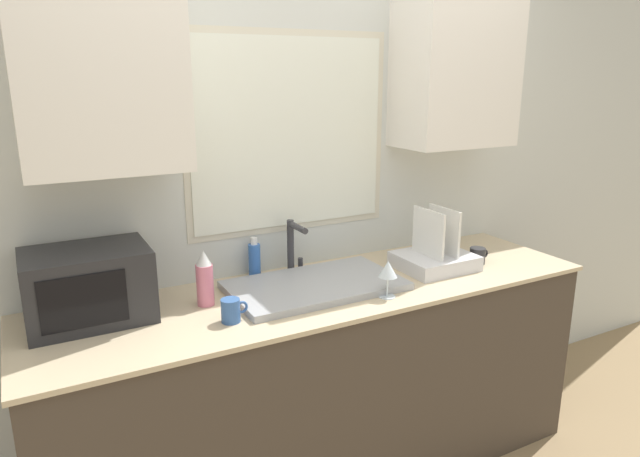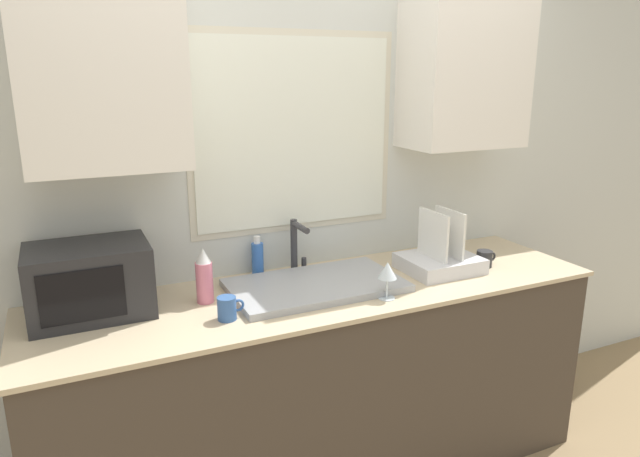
% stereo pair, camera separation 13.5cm
% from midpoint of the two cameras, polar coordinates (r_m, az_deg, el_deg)
% --- Properties ---
extents(countertop, '(2.47, 0.69, 0.93)m').
position_cam_midpoint_polar(countertop, '(2.69, 1.98, -15.22)').
color(countertop, '#42382D').
rests_on(countertop, ground_plane).
extents(wall_back, '(6.00, 0.38, 2.60)m').
position_cam_midpoint_polar(wall_back, '(2.63, -0.96, 6.64)').
color(wall_back, silver).
rests_on(wall_back, ground_plane).
extents(sink_basin, '(0.74, 0.43, 0.03)m').
position_cam_midpoint_polar(sink_basin, '(2.47, 1.15, -5.71)').
color(sink_basin, '#9EA0A5').
rests_on(sink_basin, countertop).
extents(faucet, '(0.08, 0.17, 0.25)m').
position_cam_midpoint_polar(faucet, '(2.62, -0.89, -1.39)').
color(faucet, '#333338').
rests_on(faucet, countertop).
extents(microwave, '(0.44, 0.32, 0.27)m').
position_cam_midpoint_polar(microwave, '(2.32, -20.52, -4.91)').
color(microwave, '#232326').
rests_on(microwave, countertop).
extents(dish_rack, '(0.34, 0.29, 0.29)m').
position_cam_midpoint_polar(dish_rack, '(2.75, 13.27, -3.02)').
color(dish_rack, silver).
rests_on(dish_rack, countertop).
extents(spray_bottle, '(0.07, 0.07, 0.23)m').
position_cam_midpoint_polar(spray_bottle, '(2.33, -9.88, -4.77)').
color(spray_bottle, '#D8728C').
rests_on(spray_bottle, countertop).
extents(soap_bottle, '(0.05, 0.05, 0.18)m').
position_cam_midpoint_polar(soap_bottle, '(2.62, -4.80, -2.97)').
color(soap_bottle, blue).
rests_on(soap_bottle, countertop).
extents(mug_near_sink, '(0.10, 0.07, 0.09)m').
position_cam_midpoint_polar(mug_near_sink, '(2.18, -7.49, -7.93)').
color(mug_near_sink, '#335999').
rests_on(mug_near_sink, countertop).
extents(wine_glass, '(0.08, 0.08, 0.16)m').
position_cam_midpoint_polar(wine_glass, '(2.35, 8.40, -4.31)').
color(wine_glass, silver).
rests_on(wine_glass, countertop).
extents(mug_by_rack, '(0.11, 0.08, 0.08)m').
position_cam_midpoint_polar(mug_by_rack, '(2.86, 17.44, -2.91)').
color(mug_by_rack, '#262628').
rests_on(mug_by_rack, countertop).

